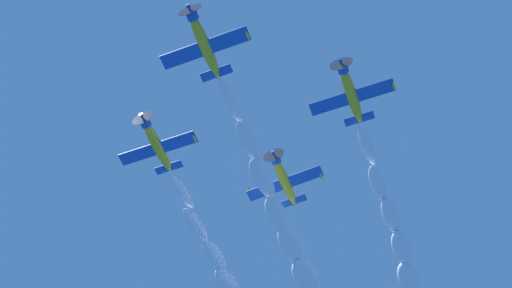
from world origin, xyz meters
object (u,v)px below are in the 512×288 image
at_px(airplane_lead, 204,43).
at_px(airplane_right_wingman, 156,144).
at_px(airplane_left_wingman, 351,92).
at_px(airplane_slot_tail, 284,179).

distance_m(airplane_lead, airplane_right_wingman, 13.99).
distance_m(airplane_left_wingman, airplane_slot_tail, 13.29).
xyz_separation_m(airplane_lead, airplane_slot_tail, (-19.53, 0.42, 1.36)).
bearing_deg(airplane_left_wingman, airplane_slot_tail, -130.06).
bearing_deg(airplane_right_wingman, airplane_lead, 45.45).
bearing_deg(airplane_lead, airplane_right_wingman, -134.55).
height_order(airplane_lead, airplane_left_wingman, airplane_left_wingman).
bearing_deg(airplane_lead, airplane_left_wingman, 136.07).
relative_size(airplane_lead, airplane_right_wingman, 1.00).
relative_size(airplane_left_wingman, airplane_slot_tail, 1.01).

